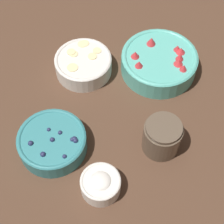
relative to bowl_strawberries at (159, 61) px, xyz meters
name	(u,v)px	position (x,y,z in m)	size (l,w,h in m)	color
ground_plane	(135,105)	(-0.15, 0.02, -0.04)	(4.00, 4.00, 0.00)	#4C3323
bowl_strawberries	(159,61)	(0.00, 0.00, 0.00)	(0.22, 0.22, 0.08)	#56B7A8
bowl_blueberries	(52,142)	(-0.35, 0.17, -0.01)	(0.18, 0.18, 0.06)	teal
bowl_bananas	(83,64)	(-0.09, 0.20, -0.01)	(0.17, 0.17, 0.06)	silver
bowl_cream	(101,184)	(-0.41, 0.01, -0.01)	(0.10, 0.10, 0.06)	silver
jar_chocolate	(162,137)	(-0.24, -0.09, 0.01)	(0.10, 0.10, 0.10)	brown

